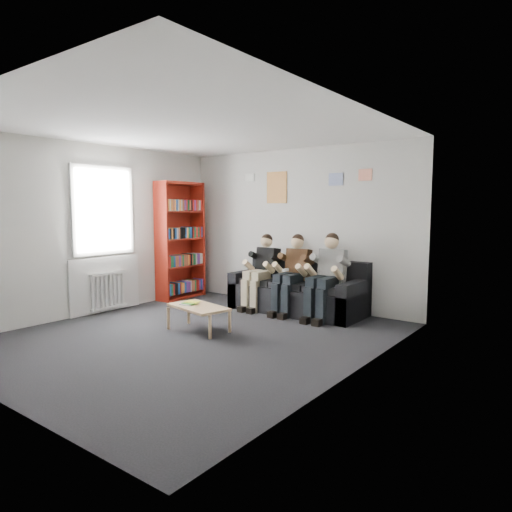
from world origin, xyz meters
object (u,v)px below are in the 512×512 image
(person_left, at_px, (261,271))
(sofa, at_px, (298,293))
(person_right, at_px, (326,277))
(coffee_table, at_px, (199,309))
(person_middle, at_px, (292,274))
(bookshelf, at_px, (181,240))

(person_left, bearing_deg, sofa, 18.37)
(sofa, relative_size, person_right, 1.67)
(sofa, xyz_separation_m, person_right, (0.61, -0.20, 0.35))
(coffee_table, distance_m, person_middle, 1.74)
(coffee_table, xyz_separation_m, person_right, (1.08, 1.64, 0.35))
(person_middle, relative_size, person_right, 0.97)
(bookshelf, distance_m, person_left, 1.82)
(person_left, xyz_separation_m, person_middle, (0.61, -0.00, 0.01))
(coffee_table, bearing_deg, person_right, 56.72)
(sofa, relative_size, bookshelf, 1.01)
(bookshelf, bearing_deg, sofa, 5.07)
(person_left, bearing_deg, person_middle, 0.45)
(bookshelf, xyz_separation_m, coffee_table, (1.90, -1.50, -0.78))
(person_left, relative_size, person_right, 0.96)
(coffee_table, bearing_deg, person_middle, 74.18)
(sofa, bearing_deg, person_middle, -90.00)
(person_left, distance_m, person_middle, 0.61)
(coffee_table, xyz_separation_m, person_left, (-0.15, 1.65, 0.33))
(coffee_table, bearing_deg, person_left, 95.08)
(coffee_table, relative_size, person_right, 0.67)
(person_left, xyz_separation_m, person_right, (1.23, -0.00, 0.02))
(sofa, bearing_deg, bookshelf, -171.75)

